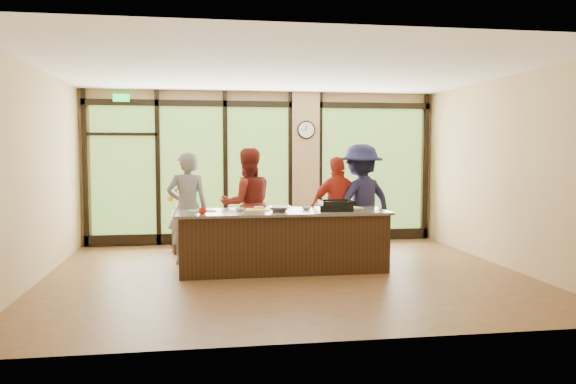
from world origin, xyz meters
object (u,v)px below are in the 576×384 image
object	(u,v)px
cook_left	(188,208)
cook_right	(361,202)
roasting_pan	(336,208)
flower_stand	(183,232)
bar_cart	(350,216)
island_base	(283,242)

from	to	relation	value
cook_left	cook_right	bearing A→B (deg)	175.99
cook_left	roasting_pan	xyz separation A→B (m)	(2.26, -0.85, 0.05)
flower_stand	bar_cart	size ratio (longest dim) A/B	0.76
cook_right	flower_stand	size ratio (longest dim) A/B	2.61
roasting_pan	bar_cart	bearing A→B (deg)	81.49
cook_left	bar_cart	xyz separation A→B (m)	(3.02, 1.19, -0.32)
cook_left	roasting_pan	world-z (taller)	cook_left
island_base	flower_stand	world-z (taller)	island_base
cook_right	roasting_pan	xyz separation A→B (m)	(-0.64, -0.87, -0.01)
roasting_pan	flower_stand	distance (m)	3.06
island_base	bar_cart	world-z (taller)	bar_cart
cook_right	flower_stand	world-z (taller)	cook_right
flower_stand	bar_cart	distance (m)	3.14
cook_left	roasting_pan	size ratio (longest dim) A/B	3.64
cook_left	flower_stand	xyz separation A→B (m)	(-0.10, 1.01, -0.54)
island_base	cook_left	xyz separation A→B (m)	(-1.45, 0.72, 0.47)
roasting_pan	cook_right	bearing A→B (deg)	65.75
cook_left	bar_cart	size ratio (longest dim) A/B	1.86
flower_stand	cook_left	bearing A→B (deg)	-92.70
island_base	cook_right	distance (m)	1.71
bar_cart	flower_stand	bearing A→B (deg)	-166.26
cook_left	cook_right	xyz separation A→B (m)	(2.90, 0.02, 0.06)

